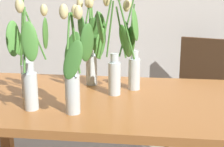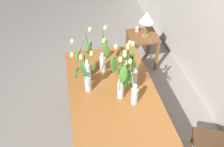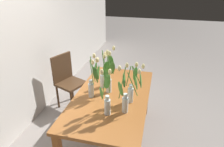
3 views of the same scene
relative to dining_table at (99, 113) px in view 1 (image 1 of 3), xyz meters
name	(u,v)px [view 1 (image 1 of 3)]	position (x,y,z in m)	size (l,w,h in m)	color
dining_table	(99,113)	(0.00, 0.00, 0.00)	(1.60, 0.90, 0.74)	#A3602D
tulip_vase_0	(115,52)	(0.08, 0.06, 0.33)	(0.26, 0.21, 0.59)	silver
tulip_vase_1	(27,72)	(-0.29, -0.23, 0.28)	(0.22, 0.23, 0.58)	silver
tulip_vase_2	(29,64)	(-0.36, -0.03, 0.27)	(0.25, 0.11, 0.55)	silver
tulip_vase_3	(92,48)	(-0.07, 0.21, 0.33)	(0.19, 0.16, 0.56)	silver
tulip_vase_4	(132,60)	(0.17, 0.15, 0.27)	(0.13, 0.16, 0.56)	silver
tulip_vase_5	(74,72)	(-0.07, -0.25, 0.29)	(0.19, 0.25, 0.50)	silver
dining_chair	(199,89)	(0.67, 0.94, -0.12)	(0.52, 0.52, 0.93)	#4C331E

